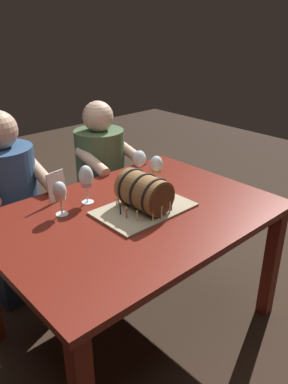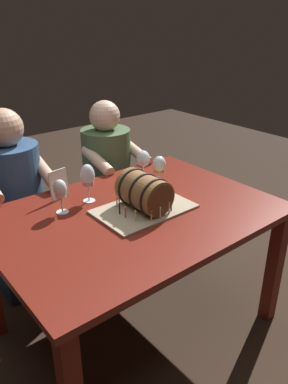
% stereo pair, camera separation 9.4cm
% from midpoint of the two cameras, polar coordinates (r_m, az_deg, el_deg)
% --- Properties ---
extents(ground_plane, '(8.00, 8.00, 0.00)m').
position_cam_midpoint_polar(ground_plane, '(2.33, -2.41, -19.17)').
color(ground_plane, '#332319').
extents(dining_table, '(1.40, 1.00, 0.74)m').
position_cam_midpoint_polar(dining_table, '(1.94, -2.74, -5.53)').
color(dining_table, maroon).
rests_on(dining_table, ground).
extents(barrel_cake, '(0.48, 0.31, 0.20)m').
position_cam_midpoint_polar(barrel_cake, '(1.87, -1.43, -0.40)').
color(barrel_cake, tan).
rests_on(barrel_cake, dining_table).
extents(wine_glass_amber, '(0.07, 0.07, 0.18)m').
position_cam_midpoint_polar(wine_glass_amber, '(2.12, 0.61, 3.96)').
color(wine_glass_amber, white).
rests_on(wine_glass_amber, dining_table).
extents(wine_glass_rose, '(0.07, 0.07, 0.21)m').
position_cam_midpoint_polar(wine_glass_rose, '(1.96, -10.05, 2.07)').
color(wine_glass_rose, white).
rests_on(wine_glass_rose, dining_table).
extents(wine_glass_empty, '(0.08, 0.08, 0.18)m').
position_cam_midpoint_polar(wine_glass_empty, '(2.21, -1.92, 4.93)').
color(wine_glass_empty, white).
rests_on(wine_glass_empty, dining_table).
extents(wine_glass_white, '(0.06, 0.06, 0.18)m').
position_cam_midpoint_polar(wine_glass_white, '(1.87, -13.94, -0.09)').
color(wine_glass_white, white).
rests_on(wine_glass_white, dining_table).
extents(menu_card, '(0.11, 0.04, 0.16)m').
position_cam_midpoint_polar(menu_card, '(2.04, -14.30, 0.81)').
color(menu_card, silver).
rests_on(menu_card, dining_table).
extents(person_seated_left, '(0.40, 0.49, 1.17)m').
position_cam_midpoint_polar(person_seated_left, '(2.41, -20.34, -3.14)').
color(person_seated_left, '#1B2D46').
rests_on(person_seated_left, ground).
extents(person_seated_right, '(0.38, 0.47, 1.13)m').
position_cam_midpoint_polar(person_seated_right, '(2.70, -7.34, 0.63)').
color(person_seated_right, '#2A3A24').
rests_on(person_seated_right, ground).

